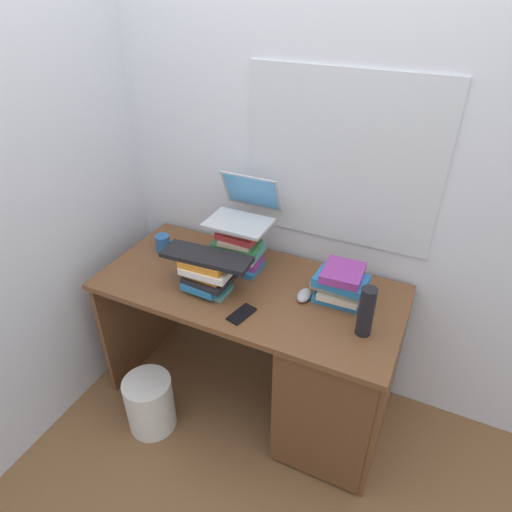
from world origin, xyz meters
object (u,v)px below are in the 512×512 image
(desk, at_px, (316,366))
(computer_mouse, at_px, (304,295))
(book_stack_side, at_px, (341,284))
(mug, at_px, (163,244))
(wastebasket, at_px, (150,403))
(water_bottle, at_px, (366,312))
(keyboard, at_px, (206,257))
(laptop, at_px, (244,210))
(book_stack_tall, at_px, (238,247))
(cell_phone, at_px, (242,314))
(book_stack_keyboard_riser, at_px, (208,273))

(desk, relative_size, computer_mouse, 14.05)
(computer_mouse, bearing_deg, book_stack_side, 23.60)
(mug, height_order, wastebasket, mug)
(mug, bearing_deg, computer_mouse, -4.40)
(desk, relative_size, water_bottle, 6.40)
(desk, xyz_separation_m, book_stack_side, (0.05, 0.11, 0.44))
(wastebasket, bearing_deg, desk, 25.92)
(keyboard, height_order, wastebasket, keyboard)
(wastebasket, bearing_deg, laptop, 64.51)
(wastebasket, bearing_deg, book_stack_side, 30.82)
(book_stack_tall, xyz_separation_m, wastebasket, (-0.27, -0.52, -0.74))
(book_stack_side, distance_m, cell_phone, 0.47)
(keyboard, relative_size, cell_phone, 3.09)
(book_stack_side, relative_size, mug, 2.16)
(keyboard, xyz_separation_m, mug, (-0.39, 0.19, -0.13))
(laptop, distance_m, computer_mouse, 0.50)
(book_stack_side, bearing_deg, desk, -112.28)
(book_stack_keyboard_riser, relative_size, book_stack_side, 0.97)
(water_bottle, height_order, cell_phone, water_bottle)
(laptop, height_order, computer_mouse, laptop)
(computer_mouse, bearing_deg, water_bottle, -20.37)
(keyboard, bearing_deg, book_stack_tall, 74.21)
(book_stack_keyboard_riser, relative_size, keyboard, 0.57)
(book_stack_tall, distance_m, water_bottle, 0.72)
(book_stack_tall, distance_m, laptop, 0.19)
(desk, xyz_separation_m, computer_mouse, (-0.10, 0.05, 0.37))
(book_stack_keyboard_riser, bearing_deg, mug, 154.18)
(book_stack_side, height_order, computer_mouse, book_stack_side)
(book_stack_tall, height_order, wastebasket, book_stack_tall)
(mug, bearing_deg, book_stack_keyboard_riser, -25.82)
(computer_mouse, bearing_deg, wastebasket, -147.68)
(book_stack_side, bearing_deg, book_stack_keyboard_riser, -162.11)
(water_bottle, bearing_deg, computer_mouse, 159.63)
(book_stack_keyboard_riser, height_order, cell_phone, book_stack_keyboard_riser)
(desk, relative_size, mug, 12.68)
(book_stack_tall, distance_m, wastebasket, 0.94)
(book_stack_tall, height_order, book_stack_keyboard_riser, book_stack_tall)
(desk, xyz_separation_m, book_stack_tall, (-0.49, 0.15, 0.48))
(book_stack_keyboard_riser, xyz_separation_m, laptop, (0.05, 0.28, 0.21))
(book_stack_tall, relative_size, computer_mouse, 2.42)
(book_stack_keyboard_riser, bearing_deg, water_bottle, 0.91)
(book_stack_keyboard_riser, height_order, computer_mouse, book_stack_keyboard_riser)
(laptop, xyz_separation_m, computer_mouse, (0.38, -0.16, -0.28))
(book_stack_tall, xyz_separation_m, laptop, (0.00, 0.06, 0.18))
(cell_phone, bearing_deg, book_stack_keyboard_riser, 168.89)
(book_stack_keyboard_riser, xyz_separation_m, mug, (-0.39, 0.19, -0.04))
(laptop, relative_size, keyboard, 0.72)
(book_stack_tall, relative_size, water_bottle, 1.10)
(keyboard, bearing_deg, mug, 150.94)
(book_stack_keyboard_riser, bearing_deg, wastebasket, -127.16)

